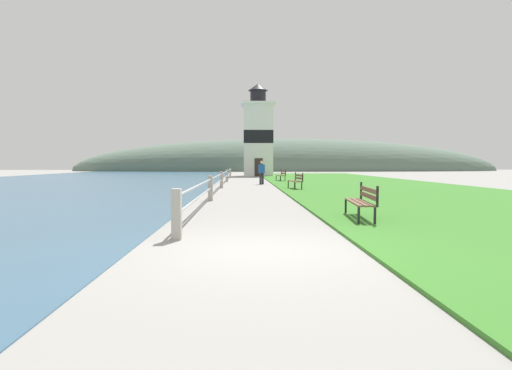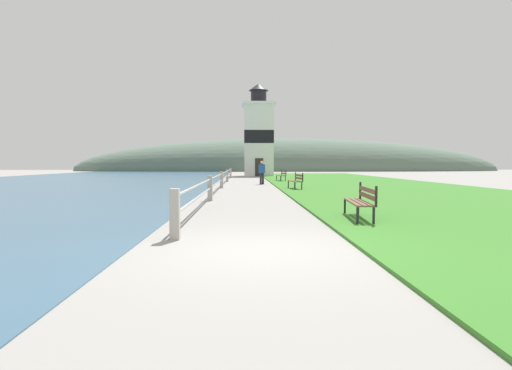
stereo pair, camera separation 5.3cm
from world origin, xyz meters
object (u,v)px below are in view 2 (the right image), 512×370
at_px(park_bench_far, 282,175).
at_px(lighthouse, 259,136).
at_px(park_bench_midway, 296,180).
at_px(person_strolling, 262,172).
at_px(park_bench_near, 362,199).

xyz_separation_m(park_bench_far, lighthouse, (-1.37, 13.74, 4.04)).
bearing_deg(park_bench_far, park_bench_midway, 83.90).
height_order(park_bench_midway, park_bench_far, same).
bearing_deg(park_bench_midway, person_strolling, -79.50).
xyz_separation_m(park_bench_near, park_bench_far, (0.02, 21.77, -0.00)).
xyz_separation_m(park_bench_midway, lighthouse, (-1.23, 23.68, 4.04)).
xyz_separation_m(lighthouse, person_strolling, (-0.43, -18.16, -3.71)).
xyz_separation_m(park_bench_midway, park_bench_far, (0.14, 9.94, 0.00)).
distance_m(lighthouse, person_strolling, 18.54).
distance_m(park_bench_far, lighthouse, 14.39).
bearing_deg(park_bench_far, lighthouse, -89.58).
height_order(park_bench_near, park_bench_midway, same).
bearing_deg(park_bench_near, park_bench_midway, -83.58).
height_order(park_bench_midway, lighthouse, lighthouse).
bearing_deg(lighthouse, park_bench_far, -84.29).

